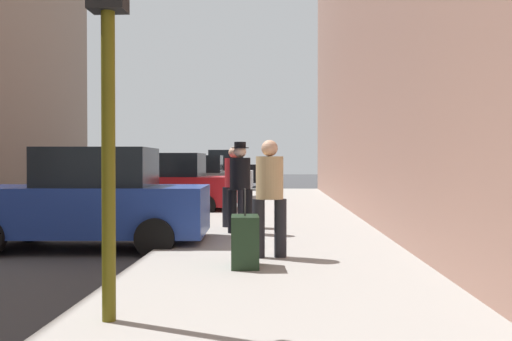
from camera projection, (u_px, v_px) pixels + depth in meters
The scene contains 12 objects.
sidewalk at pixel (279, 250), 9.43m from camera, with size 4.00×40.00×0.15m, color gray.
parked_blue_sedan at pixel (89, 201), 10.05m from camera, with size 4.27×2.18×1.79m.
parked_red_hatchback at pixel (165, 185), 16.72m from camera, with size 4.25×2.15×1.79m.
parked_gray_coupe at pixel (194, 179), 22.50m from camera, with size 4.24×2.13×1.79m.
parked_silver_sedan at pixel (211, 176), 28.39m from camera, with size 4.21×2.08×1.79m.
parked_black_suv at pixel (224, 170), 34.77m from camera, with size 4.66×2.18×2.25m.
fire_hydrant at pixel (227, 197), 16.99m from camera, with size 0.42×0.22×0.70m.
traffic_light at pixel (108, 22), 4.95m from camera, with size 0.32×0.32×3.60m.
pedestrian_in_tan_coat at pixel (270, 192), 8.28m from camera, with size 0.52×0.46×1.71m.
pedestrian_with_fedora at pixel (240, 183), 11.05m from camera, with size 0.53×0.50×1.78m.
pedestrian_in_red_jacket at pixel (234, 182), 12.16m from camera, with size 0.52×0.45×1.71m.
rolling_suitcase at pixel (245, 241), 7.52m from camera, with size 0.40×0.58×1.04m.
Camera 1 is at (5.98, -9.41, 1.54)m, focal length 40.00 mm.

